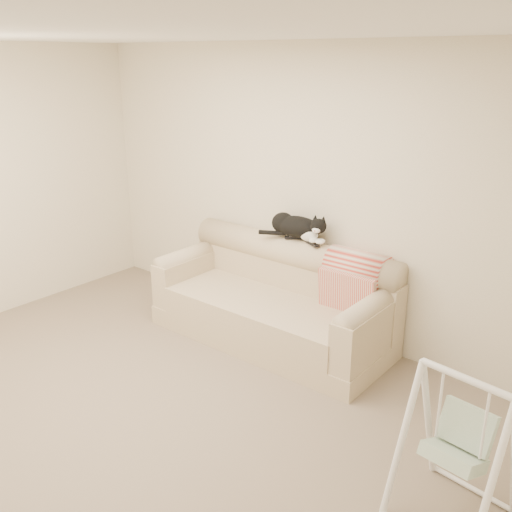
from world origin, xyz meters
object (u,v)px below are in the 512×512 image
at_px(sofa, 275,302).
at_px(tuxedo_cat, 297,227).
at_px(remote_b, 313,243).
at_px(remote_a, 295,237).
at_px(baby_swing, 458,448).

height_order(sofa, tuxedo_cat, tuxedo_cat).
relative_size(sofa, tuxedo_cat, 3.36).
xyz_separation_m(remote_b, tuxedo_cat, (-0.19, 0.03, 0.11)).
bearing_deg(remote_a, baby_swing, -33.47).
bearing_deg(tuxedo_cat, baby_swing, -33.75).
distance_m(remote_a, remote_b, 0.23).
height_order(remote_b, baby_swing, remote_b).
distance_m(sofa, tuxedo_cat, 0.71).
xyz_separation_m(sofa, baby_swing, (2.09, -1.12, 0.10)).
bearing_deg(remote_a, sofa, -95.09).
xyz_separation_m(remote_b, baby_swing, (1.85, -1.33, -0.45)).
height_order(remote_b, tuxedo_cat, tuxedo_cat).
bearing_deg(tuxedo_cat, remote_b, -9.88).
relative_size(remote_a, remote_b, 1.02).
bearing_deg(sofa, baby_swing, -28.18).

